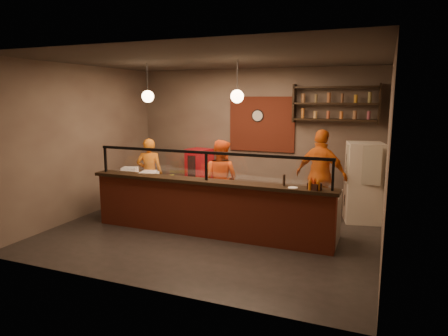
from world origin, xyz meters
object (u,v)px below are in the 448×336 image
at_px(cook_left, 150,173).
at_px(fridge, 363,182).
at_px(pizza_dough, 256,186).
at_px(pepper_mill, 284,180).
at_px(cook_mid, 220,179).
at_px(red_cooler, 199,174).
at_px(cook_right, 321,176).
at_px(wall_clock, 258,116).
at_px(condiment_caddy, 314,186).

distance_m(cook_left, fridge, 4.67).
xyz_separation_m(pizza_dough, pepper_mill, (0.64, -0.46, 0.25)).
relative_size(cook_mid, pizza_dough, 3.36).
relative_size(fridge, red_cooler, 1.29).
height_order(cook_mid, cook_right, cook_right).
distance_m(cook_mid, pizza_dough, 1.21).
xyz_separation_m(wall_clock, fridge, (2.50, -0.73, -1.28)).
relative_size(cook_mid, cook_right, 0.87).
bearing_deg(red_cooler, condiment_caddy, -22.60).
bearing_deg(cook_right, fridge, -144.81).
bearing_deg(fridge, cook_mid, -176.28).
bearing_deg(wall_clock, cook_left, -144.81).
relative_size(wall_clock, fridge, 0.18).
height_order(fridge, red_cooler, fridge).
bearing_deg(red_cooler, fridge, 8.61).
xyz_separation_m(cook_mid, condiment_caddy, (2.17, -1.25, 0.28)).
xyz_separation_m(cook_right, fridge, (0.82, 0.27, -0.13)).
distance_m(cook_right, red_cooler, 3.19).
distance_m(fridge, red_cooler, 3.94).
bearing_deg(cook_left, pizza_dough, 144.17).
relative_size(cook_mid, red_cooler, 1.31).
bearing_deg(cook_mid, cook_left, 7.79).
bearing_deg(cook_right, cook_left, 24.57).
xyz_separation_m(cook_left, pepper_mill, (3.42, -1.20, 0.34)).
xyz_separation_m(fridge, red_cooler, (-3.91, 0.42, -0.18)).
relative_size(condiment_caddy, pepper_mill, 1.02).
bearing_deg(condiment_caddy, red_cooler, 142.59).
relative_size(cook_left, pepper_mill, 8.61).
distance_m(wall_clock, red_cooler, 2.06).
distance_m(wall_clock, fridge, 2.90).
relative_size(wall_clock, condiment_caddy, 1.56).
height_order(cook_right, fridge, cook_right).
relative_size(cook_left, cook_mid, 0.97).
bearing_deg(red_cooler, cook_left, -105.91).
distance_m(wall_clock, condiment_caddy, 3.49).
bearing_deg(cook_mid, condiment_caddy, 159.57).
bearing_deg(cook_left, pepper_mill, 139.66).
distance_m(cook_mid, pepper_mill, 2.02).
bearing_deg(pizza_dough, cook_right, 50.41).
height_order(cook_mid, fridge, cook_mid).
height_order(fridge, pizza_dough, fridge).
distance_m(red_cooler, pepper_mill, 3.65).
distance_m(wall_clock, cook_right, 2.27).
bearing_deg(condiment_caddy, cook_right, 94.99).
height_order(wall_clock, cook_left, wall_clock).
relative_size(pizza_dough, condiment_caddy, 2.57).
height_order(cook_mid, condiment_caddy, cook_mid).
relative_size(cook_right, pepper_mill, 10.10).
bearing_deg(red_cooler, wall_clock, 27.19).
xyz_separation_m(cook_mid, pizza_dough, (1.00, -0.68, 0.08)).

